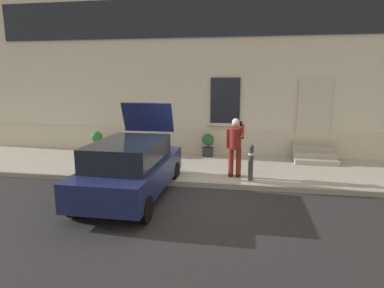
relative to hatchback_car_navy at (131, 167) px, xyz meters
The scene contains 11 objects.
ground_plane 1.73m from the hatchback_car_navy, ahead, with size 80.00×80.00×0.00m, color #232326.
sidewalk 3.39m from the hatchback_car_navy, 62.53° to the left, with size 24.00×3.60×0.15m, color #99968E.
curb_edge 2.00m from the hatchback_car_navy, 35.15° to the left, with size 24.00×0.12×0.15m, color gray.
building_facade 6.35m from the hatchback_car_navy, 74.21° to the left, with size 24.00×1.52×7.50m.
entrance_stoop 6.76m from the hatchback_car_navy, 39.07° to the left, with size 1.44×1.28×0.64m.
hatchback_car_navy is the anchor object (origin of this frame).
bollard_near_person 3.36m from the hatchback_car_navy, 26.25° to the left, with size 0.15×0.15×1.04m.
person_on_phone 3.09m from the hatchback_car_navy, 33.89° to the left, with size 0.51×0.47×1.75m.
planter_cream 4.95m from the hatchback_car_navy, 125.35° to the left, with size 0.44×0.44×0.86m.
planter_terracotta 4.03m from the hatchback_car_navy, 99.99° to the left, with size 0.44×0.44×0.86m.
planter_charcoal 4.46m from the hatchback_car_navy, 70.78° to the left, with size 0.44×0.44×0.86m.
Camera 1 is at (1.31, -7.71, 2.99)m, focal length 30.34 mm.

